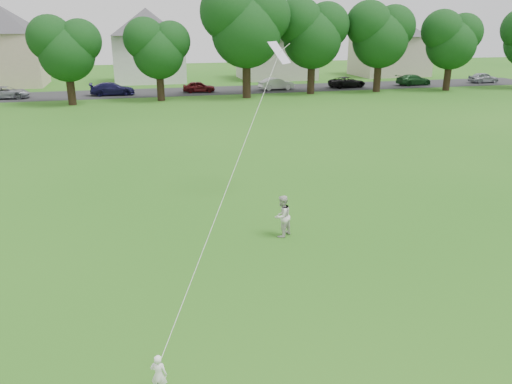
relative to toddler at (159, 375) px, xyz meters
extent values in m
plane|color=#246316|center=(2.72, 2.89, -0.45)|extent=(160.00, 160.00, 0.00)
cube|color=#2D2D30|center=(2.72, 44.89, -0.44)|extent=(90.00, 7.00, 0.01)
imported|color=white|center=(0.00, 0.00, 0.00)|extent=(0.38, 0.32, 0.90)
imported|color=silver|center=(4.57, 6.70, 0.28)|extent=(0.89, 0.86, 1.45)
plane|color=white|center=(5.69, 10.95, 5.35)|extent=(1.18, 1.21, 0.81)
cylinder|color=white|center=(2.85, 5.47, 2.77)|extent=(0.01, 0.01, 13.37)
cylinder|color=black|center=(-4.85, 38.49, 1.02)|extent=(0.69, 0.69, 2.94)
cylinder|color=black|center=(2.90, 39.06, 0.99)|extent=(0.69, 0.69, 2.87)
cylinder|color=black|center=(11.02, 38.92, 1.58)|extent=(0.79, 0.79, 4.05)
cylinder|color=black|center=(17.98, 40.09, 1.35)|extent=(0.75, 0.75, 3.59)
cylinder|color=black|center=(25.21, 39.87, 1.30)|extent=(0.74, 0.74, 3.50)
cylinder|color=black|center=(32.88, 38.94, 1.14)|extent=(0.71, 0.71, 3.18)
imported|color=gray|center=(-11.21, 43.89, 0.14)|extent=(4.18, 1.97, 1.16)
imported|color=#15143E|center=(-1.52, 43.89, 0.19)|extent=(4.33, 1.80, 1.25)
imported|color=#511013|center=(7.11, 43.89, 0.13)|extent=(3.41, 1.55, 1.13)
imported|color=silver|center=(15.48, 43.89, 0.19)|extent=(3.94, 1.83, 1.25)
imported|color=black|center=(23.70, 43.89, 0.14)|extent=(4.37, 2.46, 1.15)
imported|color=#17461D|center=(31.97, 43.89, 0.17)|extent=(4.32, 2.09, 1.21)
imported|color=#8E939B|center=(41.33, 43.89, 0.17)|extent=(3.59, 1.47, 1.22)
cube|color=beige|center=(-13.28, 54.89, 2.42)|extent=(8.48, 7.31, 5.74)
cube|color=silver|center=(2.72, 54.89, 2.30)|extent=(8.21, 6.47, 5.49)
pyramid|color=#454348|center=(2.72, 54.89, 8.06)|extent=(11.84, 11.84, 3.02)
cube|color=beige|center=(18.72, 54.89, 1.98)|extent=(8.96, 7.31, 4.86)
pyramid|color=#454348|center=(18.72, 54.89, 7.09)|extent=(12.93, 12.93, 2.67)
cube|color=#BDB09C|center=(34.72, 54.89, 2.11)|extent=(9.04, 7.07, 5.12)
pyramid|color=#454348|center=(34.72, 54.89, 7.49)|extent=(13.05, 13.05, 2.82)
camera|label=1|loc=(-0.16, -8.19, 6.46)|focal=35.00mm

